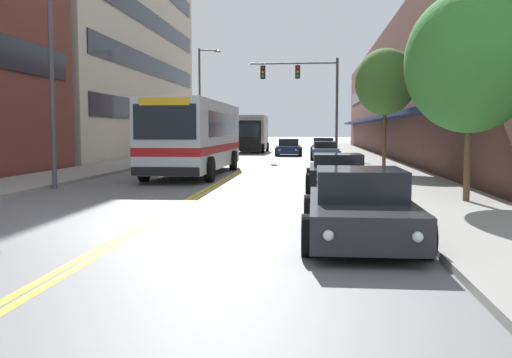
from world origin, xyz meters
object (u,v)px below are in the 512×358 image
Objects in this scene: car_beige_parked_right_mid at (323,147)px; traffic_signal_mast at (308,87)px; box_truck at (252,133)px; car_charcoal_parked_right_foreground at (360,208)px; car_slate_blue_parked_right_far at (325,151)px; street_tree_right_mid at (385,82)px; street_lamp_left_far at (202,93)px; car_navy_moving_lead at (289,148)px; car_black_parked_right_end at (338,172)px; street_tree_right_near at (470,62)px; city_bus at (196,134)px; street_lamp_left_near at (58,45)px; car_red_parked_left_near at (197,151)px.

traffic_signal_mast reaches higher than car_beige_parked_right_mid.
car_charcoal_parked_right_foreground is at bearing -81.20° from box_truck.
car_charcoal_parked_right_foreground is at bearing -90.01° from car_slate_blue_parked_right_far.
car_beige_parked_right_mid is 0.81× the size of street_tree_right_mid.
street_lamp_left_far is (-8.26, 3.82, -0.12)m from traffic_signal_mast.
car_slate_blue_parked_right_far is 1.06× the size of car_navy_moving_lead.
street_tree_right_mid is at bearing -79.08° from car_slate_blue_parked_right_far.
car_black_parked_right_end is 6.14m from street_tree_right_near.
car_navy_moving_lead is 0.57× the size of box_truck.
car_beige_parked_right_mid is 0.82× the size of street_tree_right_near.
car_charcoal_parked_right_foreground is 29.01m from car_slate_blue_parked_right_far.
city_bus is 1.49× the size of box_truck.
city_bus reaches higher than car_slate_blue_parked_right_far.
street_tree_right_near is at bearing -13.88° from street_lamp_left_near.
street_lamp_left_near is at bearing -107.90° from car_beige_parked_right_mid.
traffic_signal_mast reaches higher than car_red_parked_left_near.
car_slate_blue_parked_right_far is at bearing 5.51° from car_red_parked_left_near.
car_slate_blue_parked_right_far is at bearing -65.11° from car_navy_moving_lead.
street_tree_right_mid is at bearing -74.98° from traffic_signal_mast.
street_tree_right_mid reaches higher than car_red_parked_left_near.
traffic_signal_mast is at bearing 71.70° from city_bus.
street_lamp_left_far reaches higher than traffic_signal_mast.
car_charcoal_parked_right_foreground is at bearing -74.36° from street_lamp_left_far.
car_charcoal_parked_right_foreground is 0.55× the size of street_lamp_left_near.
street_tree_right_near reaches higher than car_charcoal_parked_right_foreground.
street_lamp_left_near is (-2.99, -33.34, 3.14)m from box_truck.
street_tree_right_near reaches higher than car_navy_moving_lead.
street_lamp_left_near is (-9.44, -20.71, 4.29)m from car_slate_blue_parked_right_far.
car_navy_moving_lead is 6.74m from traffic_signal_mast.
street_tree_right_near is (3.23, -23.84, 3.22)m from car_slate_blue_parked_right_far.
street_tree_right_mid is at bearing -46.25° from car_red_parked_left_near.
box_truck is at bearing 109.39° from street_tree_right_mid.
car_slate_blue_parked_right_far is at bearing 97.71° from street_tree_right_near.
street_tree_right_near is at bearing -66.10° from street_lamp_left_far.
street_tree_right_near is (12.04, -22.99, 3.19)m from car_red_parked_left_near.
street_lamp_left_far is (-3.04, -7.79, 3.15)m from box_truck.
car_beige_parked_right_mid is 21.63m from street_tree_right_mid.
traffic_signal_mast reaches higher than street_tree_right_near.
car_slate_blue_parked_right_far is 6.51m from car_navy_moving_lead.
city_bus is 9.00m from street_tree_right_mid.
city_bus is 1.31× the size of street_lamp_left_near.
car_red_parked_left_near is 1.06× the size of car_beige_parked_right_mid.
street_tree_right_near is (3.23, -4.10, 3.23)m from car_black_parked_right_end.
car_red_parked_left_near is 20.84m from car_black_parked_right_end.
car_navy_moving_lead is 0.75× the size of street_tree_right_near.
car_black_parked_right_end is at bearing -64.98° from car_red_parked_left_near.
street_tree_right_mid reaches higher than box_truck.
street_tree_right_mid reaches higher than car_navy_moving_lead.
street_tree_right_near is (3.20, -32.43, 3.17)m from car_beige_parked_right_mid.
street_tree_right_mid is (11.25, -11.75, 3.61)m from car_red_parked_left_near.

